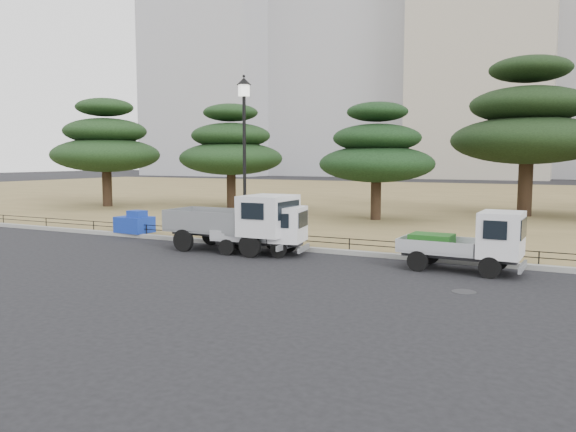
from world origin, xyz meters
The scene contains 16 objects.
ground centered at (0.00, 0.00, 0.00)m, with size 220.00×220.00×0.00m, color black.
lawn centered at (0.00, 30.60, 0.07)m, with size 120.00×56.00×0.15m, color olive.
curb centered at (0.00, 2.60, 0.08)m, with size 120.00×0.25×0.16m, color gray.
truck_large centered at (-1.72, 1.45, 1.13)m, with size 4.67×1.89×2.04m.
truck_kei_front centered at (-0.54, 1.44, 0.83)m, with size 3.32×1.84×1.66m.
truck_kei_rear centered at (6.21, 1.45, 0.90)m, with size 3.49×1.62×1.80m.
street_lamp centered at (-2.29, 2.90, 4.30)m, with size 0.55×0.55×6.14m.
pipe_fence centered at (0.00, 2.75, 0.44)m, with size 38.00×0.04×0.40m.
tarp_pile centered at (-7.79, 2.93, 0.53)m, with size 1.51×1.15×0.96m.
manhole centered at (6.50, -1.20, 0.01)m, with size 0.60×0.60×0.01m, color #2D2D30.
pine_west_far centered at (-18.63, 12.37, 4.22)m, with size 6.98×6.98×7.05m.
pine_west_near centered at (-10.67, 15.10, 3.95)m, with size 6.58×6.58×6.58m.
pine_center_left centered at (-0.18, 12.41, 3.61)m, with size 5.90×5.90×5.99m.
pine_center_right centered at (6.53, 17.90, 5.13)m, with size 8.10×8.10×8.59m.
tower_far_west centered at (-55.00, 80.00, 32.50)m, with size 24.00×20.00×65.00m, color #A0A0A5.
tower_center_left centered at (-5.00, 85.00, 27.50)m, with size 22.00×20.00×55.00m, color #AAA08C.
Camera 1 is at (8.74, -15.34, 3.30)m, focal length 35.00 mm.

